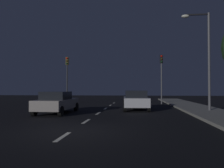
# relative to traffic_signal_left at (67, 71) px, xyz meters

# --- Properties ---
(ground_plane) EXTENTS (80.00, 80.00, 0.00)m
(ground_plane) POSITION_rel_traffic_signal_left_xyz_m (5.23, -9.34, -3.68)
(ground_plane) COLOR black
(sidewalk_curb_right) EXTENTS (3.00, 40.00, 0.15)m
(sidewalk_curb_right) POSITION_rel_traffic_signal_left_xyz_m (12.73, -9.34, -3.60)
(sidewalk_curb_right) COLOR gray
(sidewalk_curb_right) RESTS_ON ground_plane
(lane_stripe_nearest) EXTENTS (0.16, 1.60, 0.01)m
(lane_stripe_nearest) POSITION_rel_traffic_signal_left_xyz_m (5.23, -17.54, -3.68)
(lane_stripe_nearest) COLOR silver
(lane_stripe_nearest) RESTS_ON ground_plane
(lane_stripe_second) EXTENTS (0.16, 1.60, 0.01)m
(lane_stripe_second) POSITION_rel_traffic_signal_left_xyz_m (5.23, -13.74, -3.68)
(lane_stripe_second) COLOR silver
(lane_stripe_second) RESTS_ON ground_plane
(lane_stripe_third) EXTENTS (0.16, 1.60, 0.01)m
(lane_stripe_third) POSITION_rel_traffic_signal_left_xyz_m (5.23, -9.94, -3.68)
(lane_stripe_third) COLOR silver
(lane_stripe_third) RESTS_ON ground_plane
(lane_stripe_fourth) EXTENTS (0.16, 1.60, 0.01)m
(lane_stripe_fourth) POSITION_rel_traffic_signal_left_xyz_m (5.23, -6.14, -3.68)
(lane_stripe_fourth) COLOR silver
(lane_stripe_fourth) RESTS_ON ground_plane
(lane_stripe_fifth) EXTENTS (0.16, 1.60, 0.01)m
(lane_stripe_fifth) POSITION_rel_traffic_signal_left_xyz_m (5.23, -2.34, -3.68)
(lane_stripe_fifth) COLOR silver
(lane_stripe_fifth) RESTS_ON ground_plane
(lane_stripe_sixth) EXTENTS (0.16, 1.60, 0.01)m
(lane_stripe_sixth) POSITION_rel_traffic_signal_left_xyz_m (5.23, 1.46, -3.68)
(lane_stripe_sixth) COLOR silver
(lane_stripe_sixth) RESTS_ON ground_plane
(traffic_signal_left) EXTENTS (0.32, 0.38, 5.28)m
(traffic_signal_left) POSITION_rel_traffic_signal_left_xyz_m (0.00, 0.00, 0.00)
(traffic_signal_left) COLOR #2D2D30
(traffic_signal_left) RESTS_ON ground_plane
(traffic_signal_right) EXTENTS (0.32, 0.38, 5.37)m
(traffic_signal_right) POSITION_rel_traffic_signal_left_xyz_m (10.59, 0.00, 0.05)
(traffic_signal_right) COLOR #4C4C51
(traffic_signal_right) RESTS_ON ground_plane
(car_stopped_ahead) EXTENTS (2.16, 4.41, 1.53)m
(car_stopped_ahead) POSITION_rel_traffic_signal_left_xyz_m (7.77, -7.11, -2.90)
(car_stopped_ahead) COLOR silver
(car_stopped_ahead) RESTS_ON ground_plane
(car_adjacent_lane) EXTENTS (1.96, 4.52, 1.48)m
(car_adjacent_lane) POSITION_rel_traffic_signal_left_xyz_m (2.45, -10.28, -2.92)
(car_adjacent_lane) COLOR gray
(car_adjacent_lane) RESTS_ON ground_plane
(street_lamp_right) EXTENTS (2.01, 0.36, 7.16)m
(street_lamp_right) POSITION_rel_traffic_signal_left_xyz_m (12.72, -8.33, 0.64)
(street_lamp_right) COLOR #4C4C51
(street_lamp_right) RESTS_ON ground_plane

